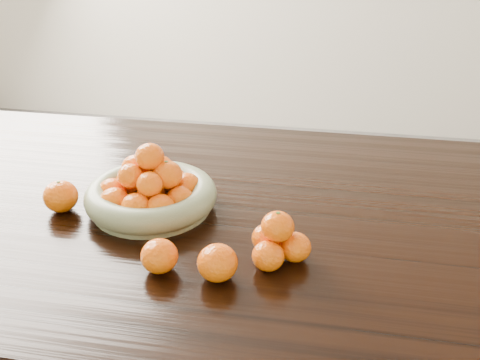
% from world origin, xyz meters
% --- Properties ---
extents(dining_table, '(2.00, 1.00, 0.75)m').
position_xyz_m(dining_table, '(0.00, 0.00, 0.66)').
color(dining_table, black).
rests_on(dining_table, ground).
extents(fruit_bowl, '(0.29, 0.29, 0.15)m').
position_xyz_m(fruit_bowl, '(-0.23, -0.04, 0.79)').
color(fruit_bowl, gray).
rests_on(fruit_bowl, dining_table).
extents(orange_pyramid, '(0.12, 0.12, 0.10)m').
position_xyz_m(orange_pyramid, '(0.06, -0.18, 0.79)').
color(orange_pyramid, '#FF6C07').
rests_on(orange_pyramid, dining_table).
extents(loose_orange_0, '(0.07, 0.07, 0.07)m').
position_xyz_m(loose_orange_0, '(-0.42, -0.08, 0.78)').
color(loose_orange_0, '#FF6C07').
rests_on(loose_orange_0, dining_table).
extents(loose_orange_1, '(0.07, 0.07, 0.06)m').
position_xyz_m(loose_orange_1, '(-0.14, -0.25, 0.78)').
color(loose_orange_1, '#FF6C07').
rests_on(loose_orange_1, dining_table).
extents(loose_orange_2, '(0.07, 0.07, 0.07)m').
position_xyz_m(loose_orange_2, '(-0.03, -0.26, 0.78)').
color(loose_orange_2, '#FF6C07').
rests_on(loose_orange_2, dining_table).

